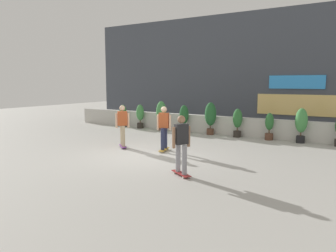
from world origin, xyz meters
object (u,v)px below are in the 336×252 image
potted_plant_1 (140,115)px  skater_far_right (181,143)px  potted_plant_2 (161,113)px  potted_plant_4 (210,116)px  potted_plant_5 (238,121)px  potted_plant_3 (184,117)px  potted_plant_0 (123,115)px  potted_plant_6 (269,125)px  potted_plant_7 (301,123)px  skater_by_wall_right (122,124)px  skater_by_wall_left (164,127)px

potted_plant_1 → skater_far_right: (6.62, -7.02, 0.18)m
potted_plant_2 → skater_far_right: size_ratio=0.93×
potted_plant_4 → potted_plant_5: size_ratio=1.19×
potted_plant_3 → potted_plant_4: size_ratio=0.88×
potted_plant_0 → potted_plant_3: 4.08m
potted_plant_2 → skater_far_right: skater_far_right is taller
potted_plant_5 → potted_plant_0: bearing=180.0°
potted_plant_6 → skater_far_right: 7.05m
potted_plant_6 → skater_far_right: skater_far_right is taller
potted_plant_7 → potted_plant_2: bearing=180.0°
potted_plant_6 → potted_plant_3: bearing=-180.0°
potted_plant_4 → skater_far_right: 7.38m
potted_plant_6 → potted_plant_4: bearing=-180.0°
potted_plant_4 → skater_by_wall_right: 5.09m
potted_plant_6 → skater_by_wall_left: skater_by_wall_left is taller
potted_plant_3 → potted_plant_1: bearing=-180.0°
potted_plant_0 → skater_by_wall_left: (5.70, -4.51, 0.23)m
potted_plant_1 → skater_by_wall_left: bearing=-45.3°
potted_plant_6 → skater_by_wall_left: bearing=-121.4°
potted_plant_7 → skater_by_wall_right: 7.58m
potted_plant_2 → skater_by_wall_left: bearing=-56.0°
potted_plant_3 → skater_far_right: 7.98m
skater_far_right → potted_plant_6: bearing=85.1°
potted_plant_1 → potted_plant_6: bearing=0.0°
potted_plant_2 → potted_plant_3: (1.41, 0.00, -0.11)m
potted_plant_0 → skater_by_wall_left: skater_by_wall_left is taller
potted_plant_7 → skater_by_wall_right: size_ratio=0.88×
potted_plant_3 → skater_by_wall_right: 4.82m
skater_by_wall_right → potted_plant_2: bearing=104.9°
potted_plant_7 → skater_far_right: (-1.94, -7.02, 0.07)m
potted_plant_4 → skater_by_wall_left: 4.51m
potted_plant_0 → potted_plant_4: potted_plant_4 is taller
potted_plant_6 → skater_by_wall_right: size_ratio=0.72×
skater_far_right → skater_by_wall_left: bearing=130.7°
potted_plant_0 → skater_far_right: bearing=-41.8°
skater_far_right → skater_by_wall_left: (-2.16, 2.51, 0.00)m
potted_plant_0 → potted_plant_7: bearing=-0.0°
potted_plant_5 → skater_by_wall_right: 5.69m
potted_plant_4 → skater_far_right: (2.29, -7.02, -0.00)m
potted_plant_5 → skater_by_wall_left: bearing=-105.7°
potted_plant_2 → potted_plant_6: (5.79, 0.00, -0.26)m
potted_plant_6 → skater_by_wall_left: 5.29m
potted_plant_7 → skater_far_right: size_ratio=0.88×
potted_plant_4 → skater_by_wall_right: (-1.62, -4.82, -0.00)m
potted_plant_4 → skater_by_wall_right: bearing=-108.6°
potted_plant_1 → skater_by_wall_left: size_ratio=0.79×
potted_plant_5 → skater_by_wall_right: bearing=-122.0°
potted_plant_0 → skater_by_wall_right: bearing=-50.7°
potted_plant_3 → potted_plant_5: potted_plant_3 is taller
potted_plant_7 → potted_plant_3: bearing=180.0°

